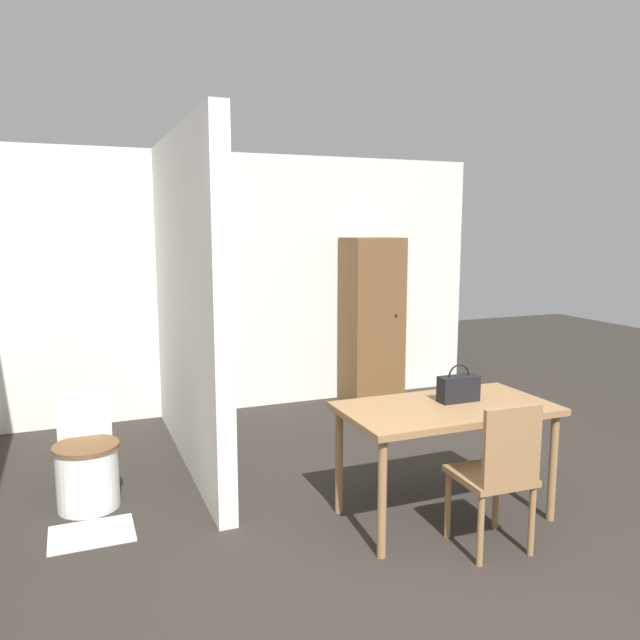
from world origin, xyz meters
TOP-DOWN VIEW (x-y plane):
  - wall_back at (0.00, 3.91)m, footprint 5.32×0.12m
  - partition_wall at (-0.62, 2.63)m, footprint 0.12×2.44m
  - dining_table at (0.68, 1.08)m, footprint 1.30×0.70m
  - wooden_chair at (0.70, 0.60)m, footprint 0.41×0.41m
  - toilet at (-1.39, 2.11)m, footprint 0.41×0.56m
  - handbag at (0.79, 1.13)m, footprint 0.26×0.10m
  - wooden_cabinet at (1.42, 3.59)m, footprint 0.54×0.50m
  - bath_mat at (-1.39, 1.65)m, footprint 0.48×0.36m

SIDE VIEW (x-z plane):
  - bath_mat at x=-1.39m, z-range 0.00..0.01m
  - toilet at x=-1.39m, z-range -0.06..0.64m
  - wooden_chair at x=0.70m, z-range 0.04..0.90m
  - dining_table at x=0.68m, z-range 0.28..1.00m
  - handbag at x=0.79m, z-range 0.69..0.93m
  - wooden_cabinet at x=1.42m, z-range 0.00..1.69m
  - wall_back at x=0.00m, z-range 0.00..2.50m
  - partition_wall at x=-0.62m, z-range 0.00..2.50m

